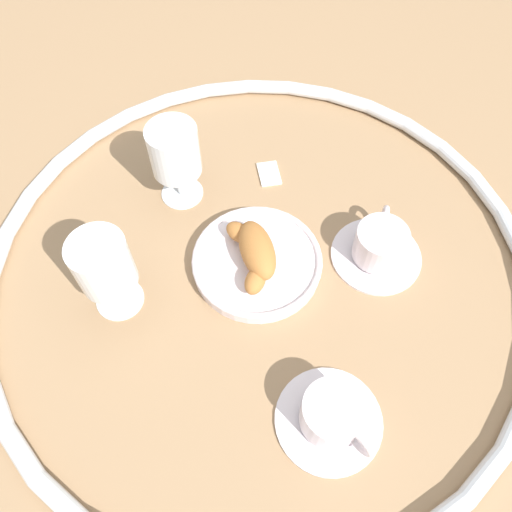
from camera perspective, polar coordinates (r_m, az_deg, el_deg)
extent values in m
plane|color=#997551|center=(0.75, 0.42, -1.47)|extent=(2.20, 2.20, 0.00)
torus|color=silver|center=(0.74, 0.43, -1.01)|extent=(0.81, 0.81, 0.02)
cylinder|color=silver|center=(0.75, 0.00, -0.83)|extent=(0.19, 0.19, 0.02)
torus|color=silver|center=(0.74, 0.00, -0.46)|extent=(0.19, 0.19, 0.01)
ellipsoid|color=#AD6B33|center=(0.72, 0.00, 0.62)|extent=(0.11, 0.08, 0.04)
ellipsoid|color=#AD6B33|center=(0.75, -1.87, 2.70)|extent=(0.05, 0.04, 0.03)
ellipsoid|color=#AD6B33|center=(0.70, -0.09, -2.79)|extent=(0.05, 0.05, 0.03)
cylinder|color=silver|center=(0.67, 8.19, -17.80)|extent=(0.14, 0.14, 0.01)
cylinder|color=silver|center=(0.64, 8.54, -17.13)|extent=(0.08, 0.08, 0.05)
cylinder|color=brown|center=(0.62, 8.80, -16.61)|extent=(0.07, 0.07, 0.01)
torus|color=silver|center=(0.64, 11.62, -19.87)|extent=(0.04, 0.01, 0.04)
cylinder|color=silver|center=(0.78, 13.38, 0.13)|extent=(0.14, 0.14, 0.01)
cylinder|color=silver|center=(0.76, 13.83, 1.35)|extent=(0.08, 0.08, 0.05)
cylinder|color=brown|center=(0.74, 14.18, 2.28)|extent=(0.07, 0.07, 0.01)
torus|color=silver|center=(0.78, 14.24, 4.12)|extent=(0.03, 0.04, 0.04)
cylinder|color=white|center=(0.84, -8.30, 7.09)|extent=(0.07, 0.07, 0.01)
cylinder|color=white|center=(0.82, -8.56, 8.41)|extent=(0.01, 0.01, 0.05)
cylinder|color=white|center=(0.77, -9.20, 11.65)|extent=(0.08, 0.08, 0.08)
cylinder|color=gold|center=(0.78, -9.13, 11.26)|extent=(0.07, 0.07, 0.06)
cylinder|color=white|center=(0.75, -15.05, -4.69)|extent=(0.07, 0.07, 0.01)
cylinder|color=white|center=(0.73, -15.57, -3.60)|extent=(0.01, 0.01, 0.05)
cylinder|color=white|center=(0.67, -16.89, -0.86)|extent=(0.08, 0.08, 0.08)
cylinder|color=yellow|center=(0.68, -16.63, -1.40)|extent=(0.07, 0.07, 0.05)
cube|color=white|center=(0.86, 1.48, 9.34)|extent=(0.06, 0.05, 0.01)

